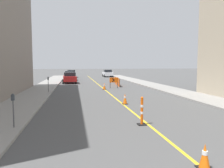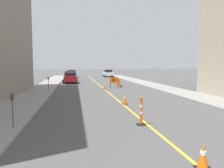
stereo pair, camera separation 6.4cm
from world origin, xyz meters
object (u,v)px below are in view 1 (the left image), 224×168
(parked_car_curb_far, at_px, (71,74))
(parking_meter_near_curb, at_px, (13,104))
(traffic_cone_nearest, at_px, (205,156))
(parked_car_curb_mid, at_px, (70,76))
(arrow_barricade_primary, at_px, (114,81))
(delineator_post_front, at_px, (142,113))
(parking_meter_far_curb, at_px, (48,81))
(parked_car_curb_near, at_px, (70,78))
(traffic_cone_third, at_px, (104,86))
(parked_car_opposite_side, at_px, (108,73))
(traffic_cone_second, at_px, (125,99))

(parked_car_curb_far, relative_size, parking_meter_near_curb, 3.18)
(traffic_cone_nearest, bearing_deg, parked_car_curb_mid, 96.80)
(arrow_barricade_primary, bearing_deg, delineator_post_front, -100.46)
(parking_meter_near_curb, xyz_separation_m, parking_meter_far_curb, (-0.00, 11.91, 0.02))
(parked_car_curb_near, relative_size, parking_meter_near_curb, 3.22)
(delineator_post_front, height_order, arrow_barricade_primary, delineator_post_front)
(delineator_post_front, height_order, parking_meter_near_curb, parking_meter_near_curb)
(parked_car_curb_far, bearing_deg, parked_car_curb_near, -91.61)
(arrow_barricade_primary, height_order, parking_meter_near_curb, parking_meter_near_curb)
(traffic_cone_third, height_order, parked_car_curb_mid, parked_car_curb_mid)
(traffic_cone_nearest, distance_m, parked_car_opposite_side, 43.32)
(parked_car_curb_near, xyz_separation_m, parking_meter_near_curb, (-1.73, -22.93, 0.28))
(traffic_cone_second, distance_m, parked_car_curb_mid, 24.67)
(traffic_cone_second, xyz_separation_m, parked_car_curb_near, (-4.00, 17.93, 0.44))
(traffic_cone_second, bearing_deg, parked_car_curb_far, 96.85)
(parked_car_curb_near, height_order, parked_car_curb_mid, same)
(traffic_cone_third, distance_m, parking_meter_near_curb, 14.92)
(parked_car_opposite_side, distance_m, parking_meter_near_curb, 40.05)
(traffic_cone_nearest, height_order, parked_car_curb_near, parked_car_curb_near)
(arrow_barricade_primary, height_order, parked_car_curb_near, parked_car_curb_near)
(delineator_post_front, height_order, parked_car_curb_near, parked_car_curb_near)
(parked_car_curb_mid, height_order, parked_car_curb_far, same)
(traffic_cone_third, height_order, parked_car_curb_near, parked_car_curb_near)
(arrow_barricade_primary, distance_m, parked_car_curb_near, 9.38)
(parked_car_curb_near, relative_size, parked_car_curb_far, 1.01)
(traffic_cone_nearest, height_order, traffic_cone_third, traffic_cone_third)
(traffic_cone_third, relative_size, parked_car_opposite_side, 0.16)
(delineator_post_front, distance_m, parked_car_opposite_side, 39.19)
(parked_car_curb_mid, distance_m, parking_meter_far_curb, 17.49)
(parked_car_opposite_side, bearing_deg, parking_meter_near_curb, -105.21)
(parked_car_opposite_side, bearing_deg, traffic_cone_second, -97.88)
(traffic_cone_second, relative_size, parked_car_curb_near, 0.16)
(parked_car_curb_far, height_order, parking_meter_near_curb, parked_car_curb_far)
(traffic_cone_third, xyz_separation_m, parking_meter_near_curb, (-5.54, -13.83, 0.73))
(parking_meter_near_curb, bearing_deg, delineator_post_front, -0.90)
(arrow_barricade_primary, distance_m, parked_car_curb_mid, 15.20)
(traffic_cone_third, height_order, parked_car_opposite_side, parked_car_opposite_side)
(arrow_barricade_primary, height_order, parked_car_curb_mid, parked_car_curb_mid)
(traffic_cone_nearest, height_order, parked_car_opposite_side, parked_car_opposite_side)
(parked_car_opposite_side, bearing_deg, traffic_cone_nearest, -96.61)
(traffic_cone_second, relative_size, parked_car_curb_mid, 0.17)
(delineator_post_front, xyz_separation_m, parked_car_curb_near, (-3.56, 23.01, 0.26))
(traffic_cone_nearest, relative_size, parking_meter_far_curb, 0.47)
(traffic_cone_second, relative_size, arrow_barricade_primary, 0.60)
(traffic_cone_second, xyz_separation_m, parked_car_curb_far, (-3.95, 32.88, 0.44))
(arrow_barricade_primary, bearing_deg, parked_car_curb_mid, 105.27)
(parked_car_curb_far, distance_m, parked_car_opposite_side, 7.98)
(traffic_cone_nearest, xyz_separation_m, parked_car_opposite_side, (4.09, 43.12, 0.48))
(arrow_barricade_primary, relative_size, parked_car_curb_mid, 0.28)
(traffic_cone_nearest, xyz_separation_m, parked_car_curb_mid, (-4.01, 33.59, 0.48))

